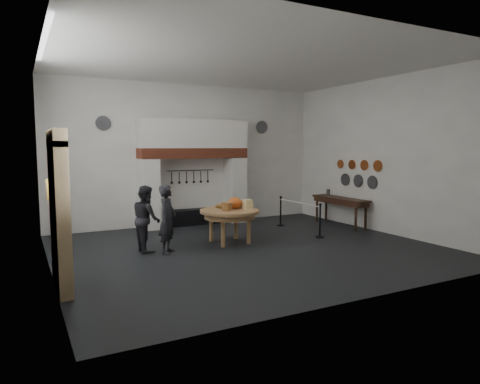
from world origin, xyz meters
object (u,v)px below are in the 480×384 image
iron_range (194,217)px  visitor_near (168,219)px  side_table (340,199)px  visitor_far (146,218)px  barrier_post_far (281,212)px  work_table (230,211)px  barrier_post_near (320,221)px

iron_range → visitor_near: 3.79m
visitor_near → side_table: (6.01, 0.89, 0.06)m
visitor_near → side_table: 6.08m
visitor_near → iron_range: bearing=3.8°
visitor_far → barrier_post_far: visitor_far is taller
iron_range → work_table: (-0.13, -2.93, 0.59)m
iron_range → work_table: size_ratio=1.22×
visitor_far → side_table: (6.41, 0.49, 0.07)m
visitor_far → barrier_post_far: bearing=-75.7°
iron_range → visitor_far: size_ratio=1.19×
visitor_far → side_table: size_ratio=0.73×
visitor_near → side_table: visitor_near is taller
side_table → barrier_post_near: bearing=-145.9°
visitor_near → barrier_post_far: (4.30, 1.74, -0.36)m
visitor_near → visitor_far: 0.57m
work_table → side_table: 4.28m
iron_range → visitor_near: visitor_near is taller
work_table → side_table: (4.23, 0.60, 0.03)m
visitor_near → barrier_post_near: visitor_near is taller
work_table → barrier_post_far: size_ratio=1.73×
iron_range → visitor_near: (-1.91, -3.22, 0.56)m
visitor_far → barrier_post_far: size_ratio=1.77×
work_table → visitor_far: (-2.18, 0.11, -0.04)m
work_table → barrier_post_near: 2.61m
visitor_near → barrier_post_near: size_ratio=1.81×
work_table → barrier_post_far: barrier_post_far is taller
iron_range → work_table: bearing=-92.6°
barrier_post_near → barrier_post_far: (0.00, 2.00, 0.00)m
work_table → side_table: bearing=8.1°
work_table → visitor_near: (-1.78, -0.29, -0.03)m
work_table → barrier_post_far: 2.93m
iron_range → work_table: 2.99m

